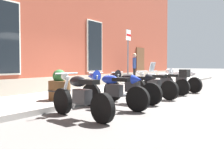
# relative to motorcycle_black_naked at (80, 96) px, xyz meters

# --- Properties ---
(ground_plane) EXTENTS (140.00, 140.00, 0.00)m
(ground_plane) POSITION_rel_motorcycle_black_naked_xyz_m (3.40, 1.07, -0.49)
(ground_plane) COLOR #565451
(sidewalk) EXTENTS (31.10, 2.91, 0.14)m
(sidewalk) POSITION_rel_motorcycle_black_naked_xyz_m (3.40, 2.52, -0.42)
(sidewalk) COLOR gray
(sidewalk) RESTS_ON ground_plane
(lane_stripe) EXTENTS (31.10, 0.12, 0.01)m
(lane_stripe) POSITION_rel_motorcycle_black_naked_xyz_m (3.40, -2.13, -0.49)
(lane_stripe) COLOR silver
(lane_stripe) RESTS_ON ground_plane
(motorcycle_black_naked) EXTENTS (0.71, 2.03, 1.01)m
(motorcycle_black_naked) POSITION_rel_motorcycle_black_naked_xyz_m (0.00, 0.00, 0.00)
(motorcycle_black_naked) COLOR black
(motorcycle_black_naked) RESTS_ON ground_plane
(motorcycle_blue_sport) EXTENTS (0.62, 2.20, 1.04)m
(motorcycle_blue_sport) POSITION_rel_motorcycle_black_naked_xyz_m (1.45, 0.14, 0.07)
(motorcycle_blue_sport) COLOR black
(motorcycle_blue_sport) RESTS_ON ground_plane
(motorcycle_black_sport) EXTENTS (0.62, 2.09, 1.03)m
(motorcycle_black_sport) POSITION_rel_motorcycle_black_naked_xyz_m (2.61, 0.20, 0.07)
(motorcycle_black_sport) COLOR black
(motorcycle_black_sport) RESTS_ON ground_plane
(motorcycle_grey_naked) EXTENTS (0.74, 2.02, 0.97)m
(motorcycle_grey_naked) POSITION_rel_motorcycle_black_naked_xyz_m (4.06, 0.04, -0.01)
(motorcycle_grey_naked) COLOR black
(motorcycle_grey_naked) RESTS_ON ground_plane
(motorcycle_silver_touring) EXTENTS (0.64, 2.06, 1.30)m
(motorcycle_silver_touring) POSITION_rel_motorcycle_black_naked_xyz_m (5.47, 0.00, 0.05)
(motorcycle_silver_touring) COLOR black
(motorcycle_silver_touring) RESTS_ON ground_plane
(motorcycle_white_sport) EXTENTS (0.84, 2.05, 1.04)m
(motorcycle_white_sport) POSITION_rel_motorcycle_black_naked_xyz_m (6.83, 0.00, 0.07)
(motorcycle_white_sport) COLOR black
(motorcycle_white_sport) RESTS_ON ground_plane
(pedestrian_blue_top) EXTENTS (0.60, 0.42, 1.70)m
(pedestrian_blue_top) POSITION_rel_motorcycle_black_naked_xyz_m (8.75, 3.22, 0.61)
(pedestrian_blue_top) COLOR black
(pedestrian_blue_top) RESTS_ON sidewalk
(parking_sign) EXTENTS (0.36, 0.07, 2.54)m
(parking_sign) POSITION_rel_motorcycle_black_naked_xyz_m (5.11, 1.62, 1.28)
(parking_sign) COLOR #4C4C51
(parking_sign) RESTS_ON sidewalk
(barrel_planter) EXTENTS (0.69, 0.69, 0.91)m
(barrel_planter) POSITION_rel_motorcycle_black_naked_xyz_m (1.23, 1.82, 0.01)
(barrel_planter) COLOR brown
(barrel_planter) RESTS_ON sidewalk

